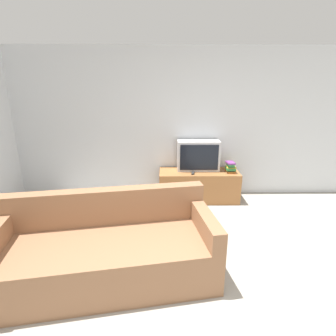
{
  "coord_description": "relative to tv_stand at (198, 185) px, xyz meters",
  "views": [
    {
      "loc": [
        -0.33,
        -1.63,
        1.95
      ],
      "look_at": [
        -0.29,
        2.33,
        0.71
      ],
      "focal_mm": 28.0,
      "sensor_mm": 36.0,
      "label": 1
    }
  ],
  "objects": [
    {
      "name": "book_stack",
      "position": [
        0.53,
        -0.05,
        0.35
      ],
      "size": [
        0.17,
        0.23,
        0.18
      ],
      "color": "#995623",
      "rests_on": "tv_stand"
    },
    {
      "name": "couch",
      "position": [
        -1.19,
        -2.0,
        0.04
      ],
      "size": [
        2.31,
        1.25,
        0.87
      ],
      "rotation": [
        0.0,
        0.0,
        0.17
      ],
      "color": "#8C6042",
      "rests_on": "ground_plane"
    },
    {
      "name": "wall_back",
      "position": [
        -0.26,
        0.32,
        1.04
      ],
      "size": [
        9.0,
        0.06,
        2.6
      ],
      "color": "silver",
      "rests_on": "ground_plane"
    },
    {
      "name": "tv_stand",
      "position": [
        0.0,
        0.0,
        0.0
      ],
      "size": [
        1.38,
        0.53,
        0.53
      ],
      "color": "#9E6638",
      "rests_on": "ground_plane"
    },
    {
      "name": "remote_on_stand",
      "position": [
        -0.12,
        -0.13,
        0.28
      ],
      "size": [
        0.07,
        0.15,
        0.02
      ],
      "rotation": [
        0.0,
        0.0,
        -0.18
      ],
      "color": "#2D2D2D",
      "rests_on": "tv_stand"
    },
    {
      "name": "television",
      "position": [
        -0.01,
        0.11,
        0.52
      ],
      "size": [
        0.73,
        0.32,
        0.52
      ],
      "color": "silver",
      "rests_on": "tv_stand"
    },
    {
      "name": "ground_plane",
      "position": [
        -0.26,
        -2.71,
        -0.26
      ],
      "size": [
        14.0,
        14.0,
        0.0
      ],
      "primitive_type": "plane",
      "color": "#9E998E"
    }
  ]
}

